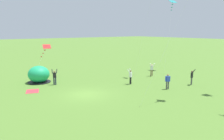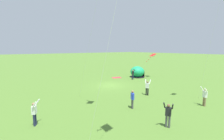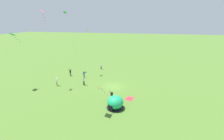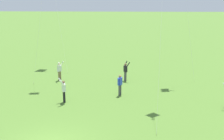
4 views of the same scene
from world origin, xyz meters
The scene contains 10 objects.
ground_plane centered at (0.00, 0.00, 0.00)m, with size 300.00×300.00×0.00m, color #517A2D.
popup_tent centered at (-8.13, -2.11, 1.00)m, with size 2.81×2.81×2.10m.
picnic_blanket centered at (-4.54, -4.05, 0.01)m, with size 1.70×1.30×0.01m, color #CC333D.
person_near_tent centered at (-2.33, 12.07, 1.00)m, with size 0.67×0.72×1.89m.
person_center_field centered at (-0.61, 6.52, 1.00)m, with size 0.63×0.72×1.89m.
person_flying_kite centered at (4.04, 12.20, 1.00)m, with size 0.63×0.72×1.89m.
person_watching_sky centered at (3.60, 8.28, 0.96)m, with size 0.39×0.53×1.72m.
person_arms_raised centered at (-5.80, -0.99, 1.00)m, with size 0.63×0.72×1.89m.
kite_teal centered at (-4.50, 18.74, 10.72)m, with size 3.10×5.07×11.42m.
kite_red centered at (-10.11, -0.27, 4.15)m, with size 2.29×3.55×4.68m.
Camera 1 is at (18.78, -10.75, 6.50)m, focal length 35.00 mm.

